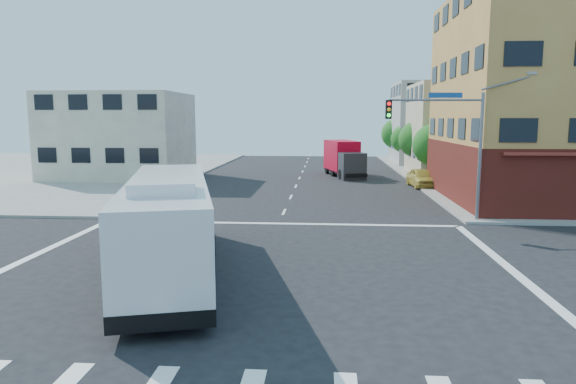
{
  "coord_description": "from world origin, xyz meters",
  "views": [
    {
      "loc": [
        2.53,
        -17.55,
        5.62
      ],
      "look_at": [
        0.91,
        4.09,
        2.51
      ],
      "focal_mm": 32.0,
      "sensor_mm": 36.0,
      "label": 1
    }
  ],
  "objects": [
    {
      "name": "street_tree_a",
      "position": [
        11.9,
        27.92,
        3.59
      ],
      "size": [
        3.6,
        3.6,
        5.53
      ],
      "color": "#3B2115",
      "rests_on": "ground"
    },
    {
      "name": "street_tree_c",
      "position": [
        11.9,
        43.92,
        3.46
      ],
      "size": [
        3.4,
        3.4,
        5.29
      ],
      "color": "#3B2115",
      "rests_on": "ground"
    },
    {
      "name": "box_truck",
      "position": [
        4.24,
        32.74,
        1.68
      ],
      "size": [
        4.02,
        7.99,
        3.46
      ],
      "rotation": [
        0.0,
        0.0,
        0.25
      ],
      "color": "#27272C",
      "rests_on": "ground"
    },
    {
      "name": "building_east_far",
      "position": [
        16.98,
        47.98,
        5.01
      ],
      "size": [
        12.06,
        10.06,
        10.0
      ],
      "color": "#A2A29D",
      "rests_on": "ground"
    },
    {
      "name": "street_tree_b",
      "position": [
        11.9,
        35.92,
        3.75
      ],
      "size": [
        3.8,
        3.8,
        5.79
      ],
      "color": "#3B2115",
      "rests_on": "ground"
    },
    {
      "name": "parked_car",
      "position": [
        10.42,
        25.31,
        0.78
      ],
      "size": [
        2.18,
        4.68,
        1.55
      ],
      "primitive_type": "imported",
      "rotation": [
        0.0,
        0.0,
        0.08
      ],
      "color": "gold",
      "rests_on": "ground"
    },
    {
      "name": "ground",
      "position": [
        0.0,
        0.0,
        0.0
      ],
      "size": [
        120.0,
        120.0,
        0.0
      ],
      "primitive_type": "plane",
      "color": "black",
      "rests_on": "ground"
    },
    {
      "name": "building_west",
      "position": [
        -17.02,
        29.98,
        4.01
      ],
      "size": [
        12.06,
        10.06,
        8.0
      ],
      "color": "beige",
      "rests_on": "ground"
    },
    {
      "name": "transit_bus",
      "position": [
        -3.23,
        0.51,
        1.86
      ],
      "size": [
        6.04,
        13.09,
        3.8
      ],
      "rotation": [
        0.0,
        0.0,
        0.27
      ],
      "color": "black",
      "rests_on": "ground"
    },
    {
      "name": "street_tree_d",
      "position": [
        11.9,
        51.92,
        3.88
      ],
      "size": [
        4.0,
        4.0,
        6.03
      ],
      "color": "#3B2115",
      "rests_on": "ground"
    },
    {
      "name": "building_east_near",
      "position": [
        16.98,
        33.98,
        4.51
      ],
      "size": [
        12.06,
        10.06,
        9.0
      ],
      "color": "beige",
      "rests_on": "ground"
    },
    {
      "name": "signal_mast_ne",
      "position": [
        9.08,
        10.62,
        4.98
      ],
      "size": [
        7.91,
        1.13,
        8.07
      ],
      "color": "slate",
      "rests_on": "ground"
    }
  ]
}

